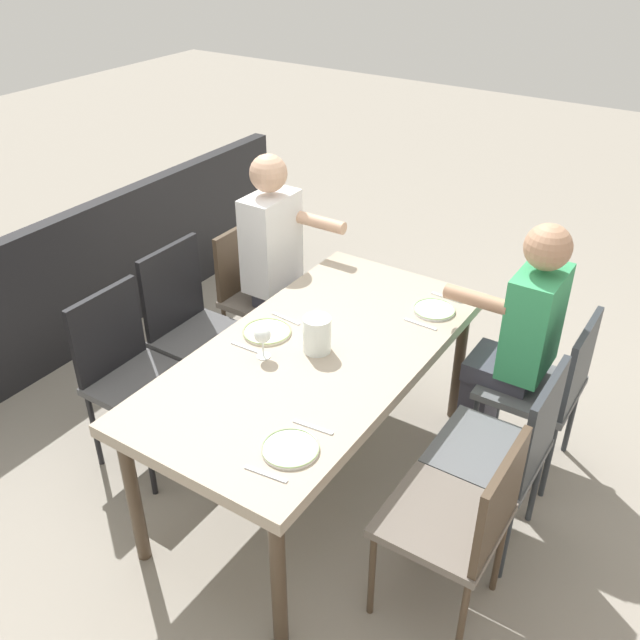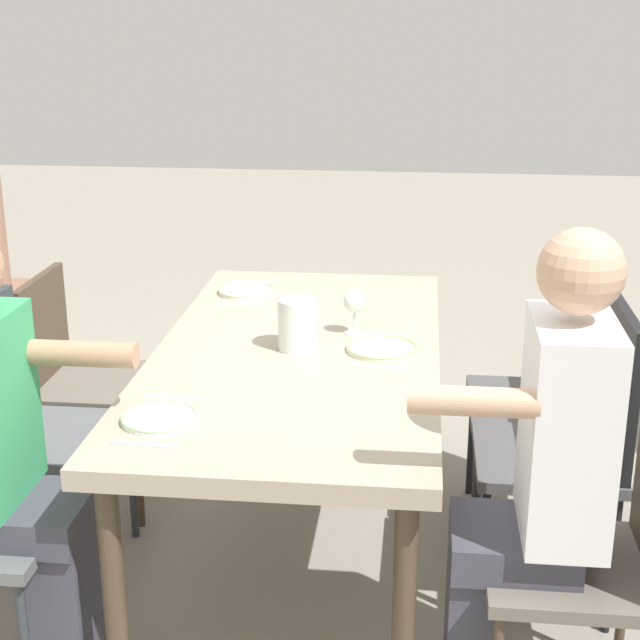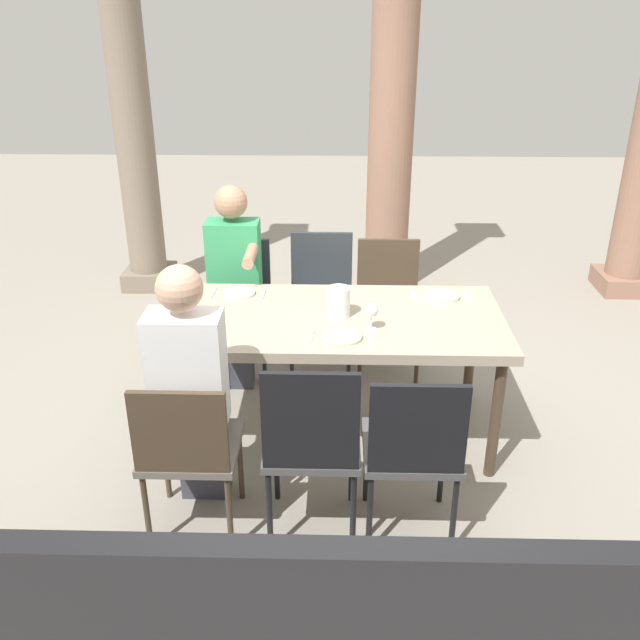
% 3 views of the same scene
% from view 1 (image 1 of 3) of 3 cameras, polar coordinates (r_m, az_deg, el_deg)
% --- Properties ---
extents(ground_plane, '(16.00, 16.00, 0.00)m').
position_cam_1_polar(ground_plane, '(3.59, -0.26, -12.70)').
color(ground_plane, gray).
extents(dining_table, '(1.81, 0.91, 0.77)m').
position_cam_1_polar(dining_table, '(3.14, -0.29, -3.53)').
color(dining_table, tan).
rests_on(dining_table, ground).
extents(chair_west_north, '(0.44, 0.44, 0.87)m').
position_cam_1_polar(chair_west_north, '(3.51, 18.13, -4.94)').
color(chair_west_north, '#5B5E61').
rests_on(chair_west_north, ground).
extents(chair_west_south, '(0.44, 0.44, 0.87)m').
position_cam_1_polar(chair_west_south, '(4.15, -5.13, 2.66)').
color(chair_west_south, '#6A6158').
rests_on(chair_west_south, ground).
extents(chair_mid_north, '(0.44, 0.44, 0.93)m').
position_cam_1_polar(chair_mid_north, '(3.06, 15.09, -10.03)').
color(chair_mid_north, '#5B5E61').
rests_on(chair_mid_north, ground).
extents(chair_mid_south, '(0.44, 0.44, 0.97)m').
position_cam_1_polar(chair_mid_south, '(3.77, -10.46, -0.16)').
color(chair_mid_south, '#4F4F50').
rests_on(chair_mid_south, ground).
extents(chair_east_north, '(0.44, 0.44, 0.88)m').
position_cam_1_polar(chair_east_north, '(2.74, 11.58, -15.63)').
color(chair_east_north, '#6A6158').
rests_on(chair_east_north, ground).
extents(chair_east_south, '(0.44, 0.44, 0.92)m').
position_cam_1_polar(chair_east_south, '(3.53, -15.32, -3.79)').
color(chair_east_south, '#4F4F50').
rests_on(chair_east_south, ground).
extents(diner_woman_green, '(0.35, 0.49, 1.34)m').
position_cam_1_polar(diner_woman_green, '(3.96, -3.21, 4.67)').
color(diner_woman_green, '#3F3F4C').
rests_on(diner_woman_green, ground).
extents(diner_man_white, '(0.35, 0.50, 1.30)m').
position_cam_1_polar(diner_man_white, '(3.43, 15.79, -1.51)').
color(diner_man_white, '#3F3F4C').
rests_on(diner_man_white, ground).
extents(patio_railing, '(4.21, 0.10, 0.90)m').
position_cam_1_polar(patio_railing, '(4.45, -21.19, 1.78)').
color(patio_railing, black).
rests_on(patio_railing, ground).
extents(plate_0, '(0.21, 0.21, 0.02)m').
position_cam_1_polar(plate_0, '(3.43, 9.32, 0.86)').
color(plate_0, white).
rests_on(plate_0, dining_table).
extents(fork_0, '(0.03, 0.17, 0.01)m').
position_cam_1_polar(fork_0, '(3.56, 10.33, 1.81)').
color(fork_0, silver).
rests_on(fork_0, dining_table).
extents(spoon_0, '(0.02, 0.17, 0.01)m').
position_cam_1_polar(spoon_0, '(3.32, 8.21, -0.34)').
color(spoon_0, silver).
rests_on(spoon_0, dining_table).
extents(plate_1, '(0.23, 0.23, 0.02)m').
position_cam_1_polar(plate_1, '(3.23, -4.36, -0.96)').
color(plate_1, silver).
rests_on(plate_1, dining_table).
extents(wine_glass_1, '(0.07, 0.07, 0.15)m').
position_cam_1_polar(wine_glass_1, '(3.02, -4.73, -1.30)').
color(wine_glass_1, white).
rests_on(wine_glass_1, dining_table).
extents(fork_1, '(0.03, 0.17, 0.01)m').
position_cam_1_polar(fork_1, '(3.33, -2.82, 0.12)').
color(fork_1, silver).
rests_on(fork_1, dining_table).
extents(spoon_1, '(0.02, 0.17, 0.01)m').
position_cam_1_polar(spoon_1, '(3.13, -6.00, -2.29)').
color(spoon_1, silver).
rests_on(spoon_1, dining_table).
extents(plate_2, '(0.22, 0.22, 0.02)m').
position_cam_1_polar(plate_2, '(2.59, -2.44, -10.45)').
color(plate_2, white).
rests_on(plate_2, dining_table).
extents(fork_2, '(0.03, 0.17, 0.01)m').
position_cam_1_polar(fork_2, '(2.69, -0.58, -8.75)').
color(fork_2, silver).
rests_on(fork_2, dining_table).
extents(spoon_2, '(0.04, 0.17, 0.01)m').
position_cam_1_polar(spoon_2, '(2.51, -4.46, -12.46)').
color(spoon_2, silver).
rests_on(spoon_2, dining_table).
extents(water_pitcher, '(0.13, 0.13, 0.17)m').
position_cam_1_polar(water_pitcher, '(3.07, -0.27, -1.32)').
color(water_pitcher, white).
rests_on(water_pitcher, dining_table).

